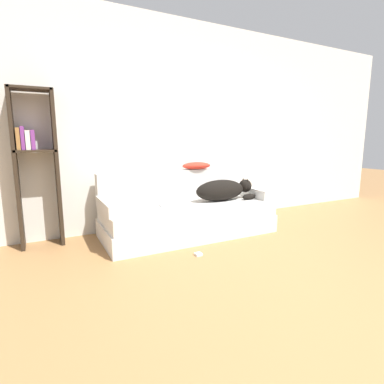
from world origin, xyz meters
name	(u,v)px	position (x,y,z in m)	size (l,w,h in m)	color
ground_plane	(377,323)	(0.00, 0.00, 0.00)	(20.00, 20.00, 0.00)	#9E7042
wall_back	(186,125)	(0.00, 2.76, 1.35)	(7.79, 0.06, 2.70)	silver
couch	(188,219)	(-0.25, 2.20, 0.19)	(2.07, 0.90, 0.39)	silver
couch_backrest	(176,184)	(-0.25, 2.57, 0.58)	(2.03, 0.15, 0.37)	silver
couch_arm_left	(109,206)	(-1.21, 2.19, 0.45)	(0.15, 0.71, 0.12)	silver
couch_arm_right	(251,192)	(0.71, 2.19, 0.45)	(0.15, 0.71, 0.12)	silver
dog	(223,190)	(0.22, 2.13, 0.53)	(0.81, 0.29, 0.27)	black
laptop	(175,205)	(-0.46, 2.13, 0.40)	(0.38, 0.29, 0.02)	#B7B7BC
throw_pillow	(197,166)	(0.06, 2.55, 0.81)	(0.41, 0.21, 0.10)	red
bookshelf	(35,160)	(-1.87, 2.58, 0.95)	(0.43, 0.26, 1.68)	#2D2319
power_adapter	(198,254)	(-0.48, 1.52, 0.01)	(0.07, 0.07, 0.02)	white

